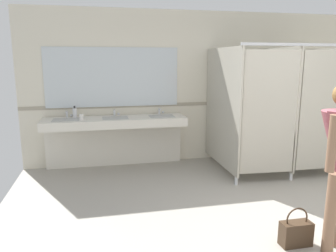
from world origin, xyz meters
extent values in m
cube|color=beige|center=(0.00, 3.18, 1.35)|extent=(7.28, 0.12, 2.70)
cube|color=#9E937F|center=(0.00, 3.11, 1.05)|extent=(7.28, 0.01, 0.06)
cube|color=silver|center=(-2.07, 2.81, 0.83)|extent=(2.36, 0.58, 0.14)
cube|color=silver|center=(-2.07, 3.06, 0.38)|extent=(2.36, 0.08, 0.76)
cube|color=#ADADA8|center=(-2.86, 2.78, 0.85)|extent=(0.42, 0.32, 0.11)
cylinder|color=silver|center=(-2.86, 3.01, 0.95)|extent=(0.04, 0.04, 0.11)
cylinder|color=silver|center=(-2.86, 2.95, 1.00)|extent=(0.03, 0.11, 0.03)
sphere|color=silver|center=(-2.79, 3.02, 0.93)|extent=(0.04, 0.04, 0.04)
cube|color=#ADADA8|center=(-2.07, 2.78, 0.85)|extent=(0.42, 0.32, 0.11)
cylinder|color=silver|center=(-2.07, 3.01, 0.95)|extent=(0.04, 0.04, 0.11)
cylinder|color=silver|center=(-2.07, 2.95, 1.00)|extent=(0.03, 0.11, 0.03)
sphere|color=silver|center=(-2.00, 3.02, 0.93)|extent=(0.04, 0.04, 0.04)
cube|color=#ADADA8|center=(-1.29, 2.78, 0.85)|extent=(0.42, 0.32, 0.11)
cylinder|color=silver|center=(-1.29, 3.01, 0.95)|extent=(0.04, 0.04, 0.11)
cylinder|color=silver|center=(-1.29, 2.95, 1.00)|extent=(0.03, 0.11, 0.03)
sphere|color=silver|center=(-1.22, 3.02, 0.93)|extent=(0.04, 0.04, 0.04)
cube|color=silver|center=(-2.07, 3.11, 1.55)|extent=(2.26, 0.02, 1.01)
cube|color=#B2AD9E|center=(-0.36, 2.37, 1.08)|extent=(0.03, 1.46, 1.92)
cylinder|color=silver|center=(-0.36, 1.70, 0.06)|extent=(0.05, 0.05, 0.12)
cube|color=#B2AD9E|center=(0.55, 2.37, 1.08)|extent=(0.03, 1.46, 1.92)
cylinder|color=silver|center=(0.55, 1.70, 0.06)|extent=(0.05, 0.05, 0.12)
cube|color=#B2AD9E|center=(1.47, 2.37, 1.08)|extent=(0.03, 1.46, 1.92)
cube|color=#B2AD9E|center=(0.10, 1.67, 1.08)|extent=(0.84, 0.08, 1.82)
cube|color=#B2AD9E|center=(1.01, 1.67, 1.08)|extent=(0.83, 0.03, 1.82)
cube|color=#B7BABF|center=(0.55, 1.67, 2.06)|extent=(1.89, 0.04, 0.04)
cylinder|color=#8C664C|center=(-0.22, -0.12, 0.40)|extent=(0.11, 0.11, 0.81)
cylinder|color=#8C664C|center=(-0.35, -0.20, 1.12)|extent=(0.08, 0.08, 0.51)
cube|color=#3F2D1E|center=(-0.45, 0.06, 0.12)|extent=(0.31, 0.14, 0.25)
torus|color=#3F2D1E|center=(-0.45, 0.06, 0.29)|extent=(0.24, 0.02, 0.24)
cylinder|color=white|center=(-2.73, 2.98, 0.97)|extent=(0.07, 0.07, 0.16)
cylinder|color=black|center=(-2.73, 2.98, 1.07)|extent=(0.03, 0.03, 0.04)
cylinder|color=white|center=(-2.61, 2.71, 0.94)|extent=(0.07, 0.07, 0.09)
camera|label=1|loc=(-2.33, -2.58, 1.84)|focal=34.67mm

